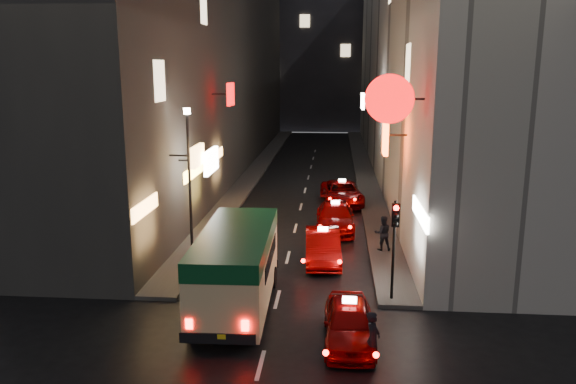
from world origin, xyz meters
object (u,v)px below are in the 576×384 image
(taxi_near, at_px, (349,319))
(pedestrian_crossing, at_px, (373,336))
(minibus, at_px, (236,261))
(lamp_post, at_px, (189,171))
(traffic_light, at_px, (395,229))

(taxi_near, xyz_separation_m, pedestrian_crossing, (0.61, -1.31, 0.16))
(taxi_near, distance_m, pedestrian_crossing, 1.45)
(taxi_near, bearing_deg, minibus, 151.47)
(lamp_post, bearing_deg, minibus, -61.65)
(minibus, relative_size, traffic_light, 1.84)
(minibus, distance_m, lamp_post, 6.49)
(minibus, bearing_deg, traffic_light, 9.85)
(pedestrian_crossing, bearing_deg, traffic_light, 5.64)
(pedestrian_crossing, relative_size, lamp_post, 0.29)
(lamp_post, bearing_deg, pedestrian_crossing, -50.36)
(minibus, height_order, lamp_post, lamp_post)
(pedestrian_crossing, bearing_deg, taxi_near, 43.34)
(pedestrian_crossing, bearing_deg, lamp_post, 57.78)
(traffic_light, xyz_separation_m, lamp_post, (-8.20, 4.53, 1.04))
(traffic_light, bearing_deg, pedestrian_crossing, -102.50)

